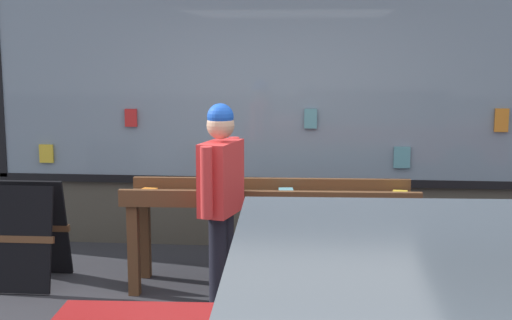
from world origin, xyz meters
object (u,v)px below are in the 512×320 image
Objects in this scene: display_table_main at (269,205)px; sandwich_board_sign at (29,233)px; small_dog at (269,291)px; person_browsing at (221,192)px.

display_table_main reaches higher than sandwich_board_sign.
sandwich_board_sign reaches higher than small_dog.
person_browsing is at bearing -16.28° from sandwich_board_sign.
person_browsing is at bearing 36.34° from small_dog.
person_browsing is 0.85m from small_dog.
display_table_main is at bearing -13.05° from small_dog.
person_browsing reaches higher than display_table_main.
sandwich_board_sign is (-2.13, -0.09, -0.28)m from display_table_main.
display_table_main is 4.98× the size of small_dog.
display_table_main is 0.72m from person_browsing.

